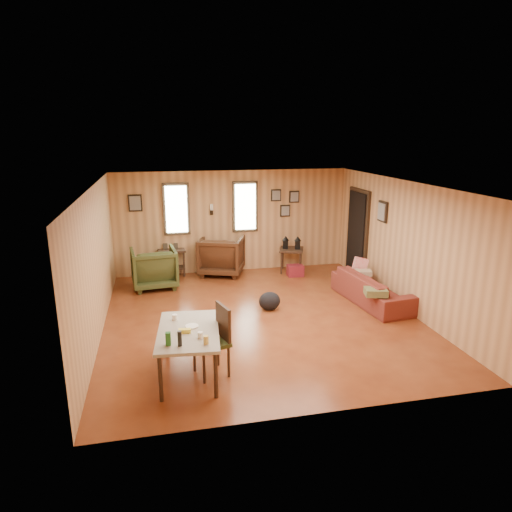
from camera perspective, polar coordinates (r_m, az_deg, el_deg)
The scene contains 11 objects.
room at distance 8.26m, azimuth 1.34°, elevation 0.88°, with size 5.54×6.04×2.44m.
sofa at distance 9.22m, azimuth 14.36°, elevation -3.39°, with size 1.96×0.57×0.77m, color maroon.
recliner_brown at distance 10.71m, azimuth -4.31°, elevation 0.30°, with size 0.97×0.91×1.00m, color #432514.
recliner_green at distance 10.02m, azimuth -12.63°, elevation -1.23°, with size 0.92×0.86×0.95m, color #39421E.
end_table at distance 10.81m, azimuth -10.52°, elevation -0.12°, with size 0.65×0.60×0.77m.
side_table at distance 10.86m, azimuth 4.46°, elevation 1.06°, with size 0.70×0.70×0.88m.
cooler at distance 10.67m, azimuth 4.93°, elevation -1.82°, with size 0.37×0.27×0.26m.
backpack at distance 8.63m, azimuth 1.71°, elevation -5.65°, with size 0.50×0.45×0.35m.
sofa_pillows at distance 9.08m, azimuth 13.84°, elevation -2.86°, with size 0.75×1.69×0.34m.
dining_table at distance 6.29m, azimuth -8.46°, elevation -9.65°, with size 0.94×1.42×0.88m.
dining_chair at distance 6.36m, azimuth -5.04°, elevation -9.97°, with size 0.55×0.55×0.98m.
Camera 1 is at (-1.73, -7.49, 3.26)m, focal length 32.00 mm.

